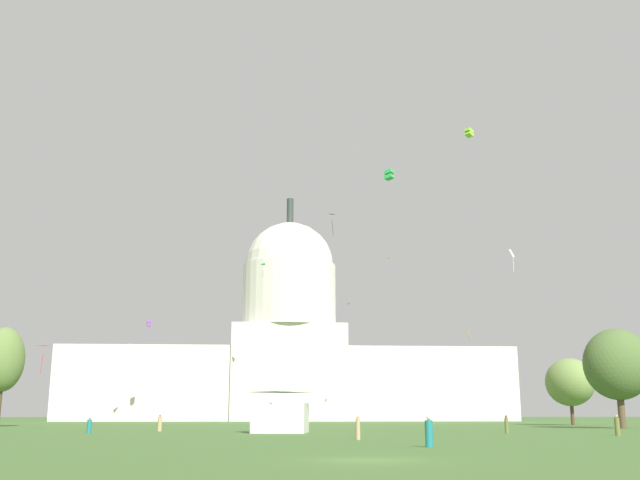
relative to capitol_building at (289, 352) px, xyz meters
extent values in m
plane|color=#42662D|center=(-1.06, -163.06, -17.41)|extent=(800.00, 800.00, 0.00)
cube|color=silver|center=(-28.59, 0.00, -8.26)|extent=(57.18, 20.26, 18.30)
cube|color=silver|center=(28.59, 0.00, -8.26)|extent=(57.18, 20.26, 18.30)
cube|color=silver|center=(0.00, 0.00, -5.49)|extent=(28.77, 22.28, 23.84)
cylinder|color=silver|center=(0.00, 0.00, 14.59)|extent=(24.52, 24.52, 16.32)
sphere|color=silver|center=(0.00, 0.00, 22.75)|extent=(23.36, 23.36, 23.36)
cylinder|color=#2D3833|center=(0.00, 0.00, 37.92)|extent=(1.80, 1.80, 6.96)
cube|color=white|center=(-3.89, -118.99, -15.99)|extent=(5.86, 6.39, 2.85)
pyramid|color=white|center=(-3.89, -118.99, -12.45)|extent=(6.15, 6.71, 2.11)
cylinder|color=#4C3823|center=(44.56, -72.69, -15.12)|extent=(0.58, 0.58, 4.57)
ellipsoid|color=olive|center=(44.56, -72.69, -10.50)|extent=(9.41, 10.44, 7.78)
cylinder|color=brown|center=(39.75, -100.23, -14.75)|extent=(0.87, 0.87, 5.32)
ellipsoid|color=#4C6633|center=(39.75, -100.23, -9.35)|extent=(8.78, 7.85, 9.13)
ellipsoid|color=olive|center=(-43.49, -82.84, -7.91)|extent=(7.78, 8.12, 9.27)
cylinder|color=tan|center=(-16.58, -112.17, -16.65)|extent=(0.63, 0.63, 1.52)
sphere|color=brown|center=(-16.58, -112.17, -15.77)|extent=(0.32, 0.32, 0.23)
cylinder|color=olive|center=(24.63, -130.83, -16.66)|extent=(0.58, 0.58, 1.50)
sphere|color=tan|center=(24.63, -130.83, -15.79)|extent=(0.31, 0.31, 0.23)
cylinder|color=tan|center=(1.34, -139.46, -16.65)|extent=(0.39, 0.39, 1.51)
sphere|color=beige|center=(1.34, -139.46, -15.78)|extent=(0.28, 0.28, 0.23)
cylinder|color=olive|center=(17.29, -123.62, -16.69)|extent=(0.42, 0.42, 1.45)
sphere|color=brown|center=(17.29, -123.62, -15.83)|extent=(0.31, 0.31, 0.26)
cylinder|color=#1E757A|center=(-22.32, -119.19, -16.76)|extent=(0.59, 0.59, 1.29)
sphere|color=#A37556|center=(-22.32, -119.19, -16.01)|extent=(0.30, 0.30, 0.21)
cylinder|color=#1E757A|center=(3.92, -151.59, -16.67)|extent=(0.59, 0.59, 1.48)
sphere|color=beige|center=(3.92, -151.59, -15.81)|extent=(0.34, 0.34, 0.25)
cube|color=#8CD133|center=(26.69, -83.06, 28.48)|extent=(1.56, 1.54, 0.80)
cube|color=#8CD133|center=(26.69, -83.06, 29.06)|extent=(1.56, 1.54, 0.80)
pyramid|color=black|center=(6.69, -59.95, 20.53)|extent=(1.46, 1.34, 0.30)
cylinder|color=black|center=(6.43, -59.57, 18.50)|extent=(0.32, 0.27, 3.07)
cube|color=green|center=(10.51, -100.51, 15.21)|extent=(1.52, 1.51, 0.66)
cube|color=green|center=(10.51, -100.51, 15.88)|extent=(1.52, 1.51, 0.66)
pyramid|color=#D1339E|center=(-20.66, -44.03, 3.90)|extent=(1.23, 1.61, 0.27)
pyramid|color=red|center=(-32.97, -99.49, -7.58)|extent=(1.52, 0.60, 0.20)
cylinder|color=red|center=(-33.03, -99.75, -9.57)|extent=(0.22, 0.09, 2.38)
pyramid|color=blue|center=(12.59, -32.16, 7.64)|extent=(1.20, 1.19, 0.20)
cube|color=purple|center=(-31.49, -29.45, 3.44)|extent=(1.28, 1.21, 0.73)
cube|color=purple|center=(-31.49, -29.45, 4.06)|extent=(1.28, 1.21, 0.73)
cylinder|color=purple|center=(-31.53, -29.45, 1.59)|extent=(0.28, 0.41, 3.24)
cube|color=white|center=(30.83, -88.13, 7.73)|extent=(0.92, 0.64, 1.35)
cylinder|color=white|center=(30.97, -88.13, 6.00)|extent=(0.10, 0.25, 2.11)
pyramid|color=teal|center=(-6.22, -33.46, 15.95)|extent=(1.41, 1.81, 0.30)
cylinder|color=red|center=(-6.74, -33.62, 14.40)|extent=(0.21, 0.26, 1.62)
cube|color=orange|center=(28.53, -70.79, -2.72)|extent=(0.56, 1.14, 1.40)
pyramid|color=pink|center=(-36.72, -26.78, -0.96)|extent=(1.10, 1.70, 0.23)
cylinder|color=pink|center=(-36.26, -26.86, -2.60)|extent=(0.08, 0.33, 1.78)
pyramid|color=yellow|center=(18.93, -44.54, 15.65)|extent=(0.63, 1.06, 0.11)
camera|label=1|loc=(-5.14, -194.16, -15.57)|focal=41.67mm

